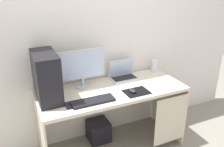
% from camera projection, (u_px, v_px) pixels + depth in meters
% --- Properties ---
extents(ground_plane, '(8.00, 8.00, 0.00)m').
position_uv_depth(ground_plane, '(112.00, 146.00, 2.84)').
color(ground_plane, gray).
extents(wall_back, '(4.00, 0.05, 2.60)m').
position_uv_depth(wall_back, '(99.00, 32.00, 2.65)').
color(wall_back, silver).
rests_on(wall_back, ground_plane).
extents(desk, '(1.57, 0.65, 0.76)m').
position_uv_depth(desk, '(114.00, 101.00, 2.61)').
color(desk, beige).
rests_on(desk, ground_plane).
extents(pc_tower, '(0.21, 0.44, 0.47)m').
position_uv_depth(pc_tower, '(46.00, 77.00, 2.26)').
color(pc_tower, black).
rests_on(pc_tower, desk).
extents(monitor, '(0.50, 0.17, 0.42)m').
position_uv_depth(monitor, '(82.00, 67.00, 2.52)').
color(monitor, '#B7BCC6').
rests_on(monitor, desk).
extents(laptop, '(0.32, 0.22, 0.22)m').
position_uv_depth(laptop, '(123.00, 75.00, 2.80)').
color(laptop, silver).
rests_on(laptop, desk).
extents(speaker, '(0.08, 0.08, 0.15)m').
position_uv_depth(speaker, '(154.00, 66.00, 2.98)').
color(speaker, silver).
rests_on(speaker, desk).
extents(keyboard, '(0.42, 0.14, 0.02)m').
position_uv_depth(keyboard, '(93.00, 101.00, 2.28)').
color(keyboard, black).
rests_on(keyboard, desk).
extents(mousepad, '(0.26, 0.20, 0.00)m').
position_uv_depth(mousepad, '(137.00, 92.00, 2.48)').
color(mousepad, black).
rests_on(mousepad, desk).
extents(mouse_left, '(0.06, 0.10, 0.03)m').
position_uv_depth(mouse_left, '(132.00, 91.00, 2.47)').
color(mouse_left, '#232326').
rests_on(mouse_left, mousepad).
extents(cell_phone, '(0.07, 0.13, 0.01)m').
position_uv_depth(cell_phone, '(69.00, 105.00, 2.22)').
color(cell_phone, black).
rests_on(cell_phone, desk).
extents(subwoofer, '(0.25, 0.25, 0.25)m').
position_uv_depth(subwoofer, '(98.00, 131.00, 2.92)').
color(subwoofer, black).
rests_on(subwoofer, ground_plane).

